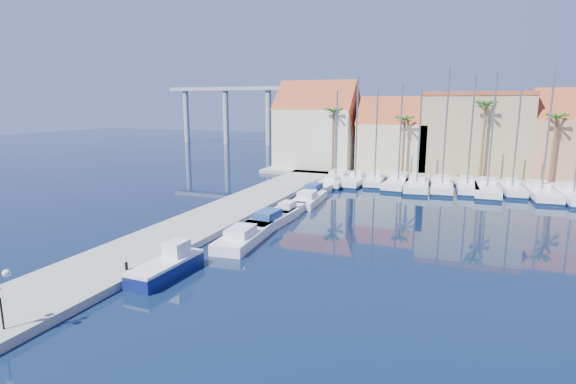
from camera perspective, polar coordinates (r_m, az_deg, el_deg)
name	(u,v)px	position (r m, az deg, el deg)	size (l,w,h in m)	color
ground	(232,291)	(26.47, -7.14, -12.32)	(260.00, 260.00, 0.00)	black
quay_west	(216,217)	(41.76, -9.18, -3.16)	(6.00, 77.00, 0.50)	gray
shore_north	(449,174)	(70.00, 19.76, 2.15)	(54.00, 16.00, 0.50)	gray
bollard	(126,266)	(29.54, -19.84, -8.84)	(0.19, 0.19, 0.48)	black
fishing_boat	(168,266)	(29.15, -15.04, -9.01)	(2.01, 5.59, 1.94)	#0E1856
motorboat_west_0	(244,236)	(34.70, -5.62, -5.61)	(2.97, 7.63, 1.40)	white
motorboat_west_1	(271,219)	(39.54, -2.20, -3.45)	(2.74, 7.52, 1.40)	white
motorboat_west_2	(289,210)	(42.81, 0.14, -2.29)	(1.74, 5.27, 1.40)	white
motorboat_west_3	(309,199)	(47.82, 2.64, -0.86)	(2.73, 7.28, 1.40)	white
motorboat_west_4	(316,190)	(52.34, 3.51, 0.19)	(2.46, 6.49, 1.40)	white
motorboat_west_5	(334,182)	(57.82, 5.89, 1.22)	(2.52, 6.25, 1.40)	white
sailboat_0	(337,179)	(60.05, 6.19, 1.65)	(3.38, 10.75, 12.05)	white
sailboat_1	(356,180)	(59.52, 8.65, 1.56)	(2.50, 8.63, 13.82)	white
sailboat_2	(375,180)	(60.08, 10.99, 1.55)	(2.88, 8.42, 12.16)	white
sailboat_3	(399,182)	(59.09, 13.91, 1.24)	(3.13, 9.92, 12.72)	white
sailboat_4	(417,184)	(58.26, 16.03, 0.97)	(3.56, 10.79, 11.89)	white
sailboat_5	(442,185)	(58.23, 18.96, 0.85)	(2.95, 9.65, 14.65)	white
sailboat_6	(467,186)	(58.72, 21.75, 0.74)	(2.84, 8.99, 13.64)	white
sailboat_7	(487,188)	(58.27, 23.94, 0.46)	(2.85, 10.62, 13.91)	white
sailboat_8	(511,188)	(59.38, 26.47, 0.44)	(2.87, 8.53, 12.03)	white
sailboat_9	(540,192)	(58.62, 29.38, 0.03)	(3.31, 10.54, 13.98)	white
sailboat_10	(572,194)	(58.71, 32.34, -0.26)	(3.52, 10.97, 13.77)	white
building_0	(318,129)	(71.73, 3.77, 8.04)	(12.30, 9.00, 13.50)	beige
building_1	(394,139)	(69.12, 13.34, 6.62)	(10.30, 8.00, 11.00)	#CCBA8F
building_2	(474,133)	(69.36, 22.59, 6.88)	(14.20, 10.20, 11.50)	tan
building_3	(574,139)	(69.64, 32.51, 5.66)	(10.30, 8.00, 12.00)	#B6775C
palm_0	(334,113)	(65.69, 5.83, 9.94)	(2.60, 2.60, 10.15)	brown
palm_1	(405,121)	(63.74, 14.60, 8.75)	(2.60, 2.60, 9.15)	brown
palm_2	(486,107)	(63.26, 23.83, 9.85)	(2.60, 2.60, 11.15)	brown
palm_3	(557,119)	(64.06, 30.95, 7.96)	(2.60, 2.60, 9.65)	brown
viaduct	(250,104)	(115.07, -4.86, 11.10)	(48.00, 2.20, 14.45)	#9E9E99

